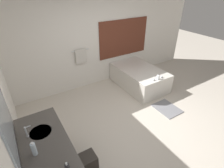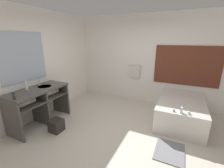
{
  "view_description": "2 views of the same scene",
  "coord_description": "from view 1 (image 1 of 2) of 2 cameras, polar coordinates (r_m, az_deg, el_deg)",
  "views": [
    {
      "loc": [
        -1.95,
        -2.13,
        2.79
      ],
      "look_at": [
        -0.25,
        0.62,
        0.85
      ],
      "focal_mm": 28.0,
      "sensor_mm": 36.0,
      "label": 1
    },
    {
      "loc": [
        1.07,
        -2.43,
        1.99
      ],
      "look_at": [
        -0.49,
        0.83,
        0.89
      ],
      "focal_mm": 24.0,
      "sensor_mm": 36.0,
      "label": 2
    }
  ],
  "objects": [
    {
      "name": "vanity_counter",
      "position": [
        2.87,
        -20.36,
        -20.14
      ],
      "size": [
        0.63,
        1.37,
        0.89
      ],
      "color": "#4C4742",
      "rests_on": "ground_plane"
    },
    {
      "name": "waste_bin",
      "position": [
        3.27,
        -7.74,
        -23.78
      ],
      "size": [
        0.26,
        0.26,
        0.27
      ],
      "color": "#2D2823",
      "rests_on": "ground_plane"
    },
    {
      "name": "bathtub",
      "position": [
        5.28,
        8.75,
        2.5
      ],
      "size": [
        1.03,
        1.68,
        0.68
      ],
      "color": "silver",
      "rests_on": "ground_plane"
    },
    {
      "name": "ground_plane",
      "position": [
        4.01,
        7.89,
        -13.49
      ],
      "size": [
        16.0,
        16.0,
        0.0
      ],
      "primitive_type": "plane",
      "color": "beige",
      "rests_on": "ground"
    },
    {
      "name": "sink_faucet",
      "position": [
        2.77,
        -26.13,
        -13.92
      ],
      "size": [
        0.09,
        0.04,
        0.18
      ],
      "color": "silver",
      "rests_on": "vanity_counter"
    },
    {
      "name": "wall_back_with_blinds",
      "position": [
        5.0,
        -7.17,
        13.89
      ],
      "size": [
        7.4,
        0.13,
        2.7
      ],
      "color": "white",
      "rests_on": "ground_plane"
    },
    {
      "name": "water_bottle_1",
      "position": [
        2.5,
        -24.16,
        -18.8
      ],
      "size": [
        0.06,
        0.06,
        0.21
      ],
      "color": "silver",
      "rests_on": "vanity_counter"
    },
    {
      "name": "wall_left_with_mirror",
      "position": [
        2.58,
        -32.13,
        -8.47
      ],
      "size": [
        0.08,
        7.4,
        2.7
      ],
      "color": "white",
      "rests_on": "ground_plane"
    },
    {
      "name": "bath_mat",
      "position": [
        4.64,
        17.52,
        -7.61
      ],
      "size": [
        0.51,
        0.63,
        0.02
      ],
      "color": "slate",
      "rests_on": "ground_plane"
    }
  ]
}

